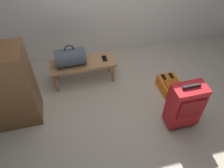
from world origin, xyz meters
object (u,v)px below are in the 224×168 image
at_px(duffel_bag_slate, 71,57).
at_px(backpack_orange, 169,85).
at_px(bench, 83,65).
at_px(suitcase_upright_red, 185,105).
at_px(cell_phone, 104,58).
at_px(side_cabinet, 10,88).

xyz_separation_m(duffel_bag_slate, backpack_orange, (1.41, -0.53, -0.41)).
bearing_deg(bench, suitcase_upright_red, -45.94).
xyz_separation_m(cell_phone, backpack_orange, (0.90, -0.54, -0.28)).
distance_m(bench, backpack_orange, 1.36).
distance_m(duffel_bag_slate, side_cabinet, 0.94).
bearing_deg(cell_phone, bench, -178.12).
bearing_deg(duffel_bag_slate, suitcase_upright_red, -41.88).
height_order(bench, duffel_bag_slate, duffel_bag_slate).
relative_size(bench, side_cabinet, 0.91).
distance_m(suitcase_upright_red, side_cabinet, 2.17).
height_order(duffel_bag_slate, cell_phone, duffel_bag_slate).
bearing_deg(side_cabinet, suitcase_upright_red, -17.27).
xyz_separation_m(backpack_orange, side_cabinet, (-2.20, 0.03, 0.46)).
xyz_separation_m(suitcase_upright_red, side_cabinet, (-2.07, 0.64, 0.18)).
height_order(backpack_orange, side_cabinet, side_cabinet).
xyz_separation_m(duffel_bag_slate, suitcase_upright_red, (1.28, -1.14, -0.14)).
height_order(cell_phone, side_cabinet, side_cabinet).
xyz_separation_m(cell_phone, side_cabinet, (-1.30, -0.51, 0.17)).
bearing_deg(cell_phone, backpack_orange, -31.06).
relative_size(duffel_bag_slate, cell_phone, 3.06).
relative_size(cell_phone, suitcase_upright_red, 0.20).
relative_size(cell_phone, backpack_orange, 0.38).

